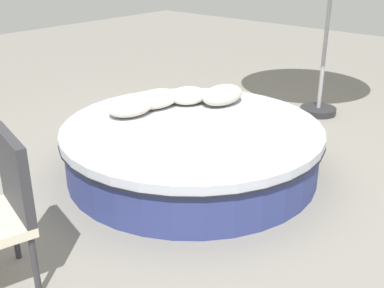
{
  "coord_description": "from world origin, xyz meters",
  "views": [
    {
      "loc": [
        -3.05,
        -2.64,
        2.0
      ],
      "look_at": [
        0.0,
        0.0,
        0.28
      ],
      "focal_mm": 44.75,
      "sensor_mm": 36.0,
      "label": 1
    }
  ],
  "objects_px": {
    "round_bed": "(192,148)",
    "throw_pillow_2": "(156,99)",
    "throw_pillow_3": "(130,106)",
    "throw_pillow_0": "(222,95)",
    "throw_pillow_1": "(188,95)"
  },
  "relations": [
    {
      "from": "round_bed",
      "to": "throw_pillow_2",
      "type": "height_order",
      "value": "throw_pillow_2"
    },
    {
      "from": "throw_pillow_2",
      "to": "throw_pillow_3",
      "type": "xyz_separation_m",
      "value": [
        -0.34,
        0.01,
        0.0
      ]
    },
    {
      "from": "round_bed",
      "to": "throw_pillow_0",
      "type": "relative_size",
      "value": 4.57
    },
    {
      "from": "throw_pillow_1",
      "to": "throw_pillow_2",
      "type": "height_order",
      "value": "throw_pillow_2"
    },
    {
      "from": "round_bed",
      "to": "throw_pillow_2",
      "type": "xyz_separation_m",
      "value": [
        0.16,
        0.61,
        0.31
      ]
    },
    {
      "from": "round_bed",
      "to": "throw_pillow_1",
      "type": "xyz_separation_m",
      "value": [
        0.46,
        0.45,
        0.31
      ]
    },
    {
      "from": "round_bed",
      "to": "throw_pillow_2",
      "type": "distance_m",
      "value": 0.7
    },
    {
      "from": "throw_pillow_0",
      "to": "throw_pillow_1",
      "type": "bearing_deg",
      "value": 125.87
    },
    {
      "from": "throw_pillow_1",
      "to": "throw_pillow_0",
      "type": "bearing_deg",
      "value": -54.13
    },
    {
      "from": "throw_pillow_1",
      "to": "throw_pillow_3",
      "type": "relative_size",
      "value": 0.85
    },
    {
      "from": "throw_pillow_0",
      "to": "throw_pillow_3",
      "type": "bearing_deg",
      "value": 151.33
    },
    {
      "from": "throw_pillow_0",
      "to": "throw_pillow_3",
      "type": "height_order",
      "value": "throw_pillow_0"
    },
    {
      "from": "throw_pillow_0",
      "to": "throw_pillow_3",
      "type": "xyz_separation_m",
      "value": [
        -0.84,
        0.46,
        -0.01
      ]
    },
    {
      "from": "throw_pillow_2",
      "to": "throw_pillow_3",
      "type": "height_order",
      "value": "throw_pillow_3"
    },
    {
      "from": "throw_pillow_0",
      "to": "throw_pillow_1",
      "type": "xyz_separation_m",
      "value": [
        -0.21,
        0.28,
        -0.02
      ]
    }
  ]
}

